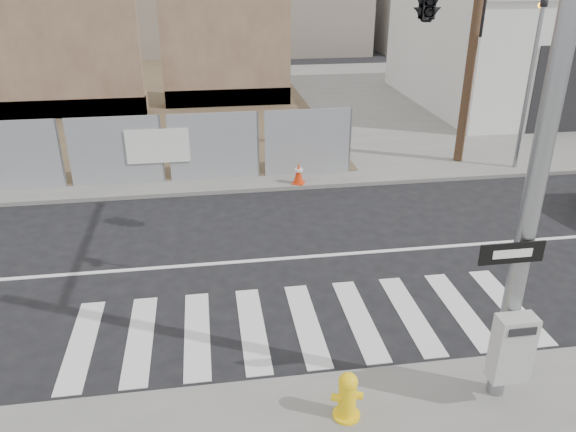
{
  "coord_description": "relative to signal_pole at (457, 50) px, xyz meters",
  "views": [
    {
      "loc": [
        -1.63,
        -10.91,
        6.14
      ],
      "look_at": [
        -0.08,
        -0.75,
        1.4
      ],
      "focal_mm": 35.0,
      "sensor_mm": 36.0,
      "label": 1
    }
  ],
  "objects": [
    {
      "name": "ground",
      "position": [
        -2.49,
        2.05,
        -4.78
      ],
      "size": [
        100.0,
        100.0,
        0.0
      ],
      "primitive_type": "plane",
      "color": "black",
      "rests_on": "ground"
    },
    {
      "name": "sidewalk_far",
      "position": [
        -2.49,
        16.05,
        -4.72
      ],
      "size": [
        50.0,
        20.0,
        0.12
      ],
      "primitive_type": "cube",
      "color": "slate",
      "rests_on": "ground"
    },
    {
      "name": "signal_pole",
      "position": [
        0.0,
        0.0,
        0.0
      ],
      "size": [
        0.96,
        5.87,
        7.0
      ],
      "color": "gray",
      "rests_on": "sidewalk_near"
    },
    {
      "name": "far_signal_pole",
      "position": [
        5.51,
        6.65,
        -1.3
      ],
      "size": [
        0.16,
        0.2,
        5.6
      ],
      "color": "gray",
      "rests_on": "sidewalk_far"
    },
    {
      "name": "concrete_wall_left",
      "position": [
        -9.49,
        15.13,
        -1.4
      ],
      "size": [
        6.0,
        1.3,
        8.0
      ],
      "color": "brown",
      "rests_on": "sidewalk_far"
    },
    {
      "name": "concrete_wall_right",
      "position": [
        -2.99,
        16.13,
        -1.4
      ],
      "size": [
        5.5,
        1.3,
        8.0
      ],
      "color": "brown",
      "rests_on": "sidewalk_far"
    },
    {
      "name": "auto_shop",
      "position": [
        11.5,
        15.01,
        -2.25
      ],
      "size": [
        12.0,
        10.2,
        5.95
      ],
      "color": "silver",
      "rests_on": "sidewalk_far"
    },
    {
      "name": "fire_hydrant",
      "position": [
        -2.36,
        -2.91,
        -4.29
      ],
      "size": [
        0.53,
        0.53,
        0.76
      ],
      "rotation": [
        0.0,
        0.0,
        -0.44
      ],
      "color": "yellow",
      "rests_on": "sidewalk_near"
    },
    {
      "name": "traffic_cone_d",
      "position": [
        -1.51,
        6.27,
        -4.35
      ],
      "size": [
        0.44,
        0.44,
        0.64
      ],
      "rotation": [
        0.0,
        0.0,
        -0.43
      ],
      "color": "red",
      "rests_on": "sidewalk_far"
    }
  ]
}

